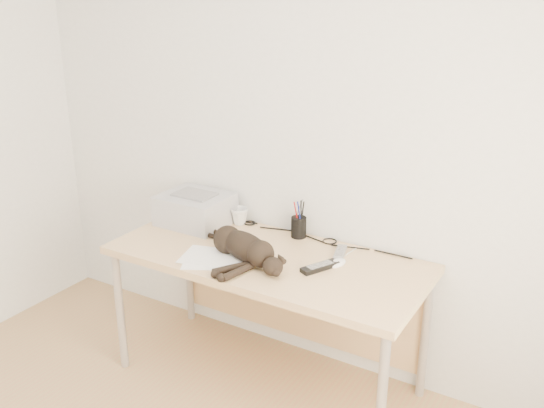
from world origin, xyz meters
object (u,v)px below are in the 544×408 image
Objects in this scene: cat at (242,247)px; mug at (239,216)px; desk at (275,273)px; printer at (195,209)px; mouse at (337,261)px; pen_cup at (299,227)px.

mug is (-0.27, 0.38, -0.02)m from cat.
desk is 0.44m from mug.
mouse is (0.91, -0.07, -0.07)m from printer.
pen_cup is at bearing 159.11° from mouse.
pen_cup is (0.11, 0.39, -0.01)m from cat.
pen_cup is 1.82× the size of mouse.
cat is at bearing -113.91° from desk.
printer is 0.55m from cat.
desk is at bearing -96.83° from pen_cup.
printer is at bearing -152.30° from mug.
cat is 2.93× the size of pen_cup.
cat is (-0.08, -0.18, 0.20)m from desk.
mug is 0.37m from pen_cup.
desk is 13.85× the size of mouse.
printer is 0.92m from mouse.
printer is 0.25m from mug.
cat is 0.47m from mouse.
mouse is (0.32, -0.20, -0.04)m from pen_cup.
printer is (-0.57, 0.08, 0.22)m from desk.
mouse is at bearing 43.39° from cat.
mug is (0.22, 0.12, -0.04)m from printer.
pen_cup is at bearing 11.92° from printer.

